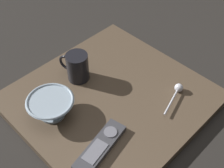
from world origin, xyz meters
TOP-DOWN VIEW (x-y plane):
  - ground_plane at (0.00, 0.00)m, footprint 6.00×6.00m
  - table at (0.00, 0.00)m, footprint 0.58×0.55m
  - cereal_bowl at (-0.18, 0.07)m, footprint 0.14×0.14m
  - coffee_mug at (-0.02, 0.14)m, footprint 0.07×0.11m
  - teaspoon at (0.16, -0.14)m, footprint 0.14×0.05m
  - tv_remote_near at (-0.16, -0.12)m, footprint 0.19×0.09m

SIDE VIEW (x-z plane):
  - ground_plane at x=0.00m, z-range 0.00..0.00m
  - table at x=0.00m, z-range 0.00..0.03m
  - tv_remote_near at x=-0.16m, z-range 0.03..0.05m
  - teaspoon at x=0.16m, z-range 0.03..0.06m
  - cereal_bowl at x=-0.18m, z-range 0.04..0.10m
  - coffee_mug at x=-0.02m, z-range 0.03..0.13m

